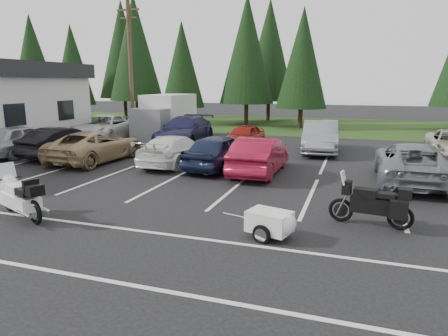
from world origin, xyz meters
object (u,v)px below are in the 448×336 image
at_px(utility_pole, 131,67).
at_px(car_near_5, 260,155).
at_px(car_far_1, 185,131).
at_px(car_near_4, 219,151).
at_px(box_truck, 163,117).
at_px(adventure_motorcycle, 371,200).
at_px(touring_motorcycle, 20,192).
at_px(car_near_2, 96,146).
at_px(car_far_0, 104,128).
at_px(car_near_1, 63,142).
at_px(car_far_2, 244,136).
at_px(car_near_3, 175,150).
at_px(cargo_trailer, 269,224).
at_px(car_near_6, 412,163).
at_px(car_far_3, 320,137).
at_px(car_near_0, 21,140).

relative_size(utility_pole, car_near_5, 1.94).
bearing_deg(car_far_1, utility_pole, 157.17).
bearing_deg(car_near_5, car_near_4, -11.26).
bearing_deg(box_truck, adventure_motorcycle, -46.61).
bearing_deg(touring_motorcycle, car_far_1, 117.67).
bearing_deg(car_near_2, car_far_0, -56.00).
relative_size(car_near_1, car_near_4, 1.02).
xyz_separation_m(car_far_0, car_far_1, (5.50, 0.34, 0.00)).
distance_m(car_far_2, adventure_motorcycle, 13.23).
bearing_deg(utility_pole, car_far_2, -12.16).
bearing_deg(box_truck, car_near_4, -49.98).
relative_size(car_near_3, cargo_trailer, 3.17).
xyz_separation_m(car_near_6, cargo_trailer, (-3.90, -7.02, -0.42)).
height_order(car_near_3, touring_motorcycle, touring_motorcycle).
xyz_separation_m(car_near_5, car_far_2, (-2.46, 6.30, -0.10)).
bearing_deg(touring_motorcycle, car_near_6, 58.24).
xyz_separation_m(car_near_1, car_near_5, (10.36, -0.61, 0.01)).
bearing_deg(car_near_1, adventure_motorcycle, 164.22).
height_order(box_truck, car_far_3, box_truck).
relative_size(car_near_5, car_far_2, 1.18).
bearing_deg(car_far_2, utility_pole, 173.43).
bearing_deg(cargo_trailer, car_near_2, 161.11).
distance_m(box_truck, car_near_1, 8.17).
height_order(car_near_1, car_far_0, car_far_0).
bearing_deg(car_near_2, adventure_motorcycle, 158.92).
bearing_deg(cargo_trailer, car_near_4, 133.78).
bearing_deg(car_near_6, car_near_3, -1.37).
bearing_deg(box_truck, car_near_0, -115.17).
bearing_deg(car_far_0, car_near_2, -64.24).
bearing_deg(adventure_motorcycle, car_far_2, 127.71).
distance_m(car_near_4, car_far_0, 11.41).
relative_size(utility_pole, touring_motorcycle, 3.41).
bearing_deg(car_far_1, car_far_0, -179.56).
distance_m(car_far_2, touring_motorcycle, 14.05).
relative_size(car_near_0, cargo_trailer, 3.21).
height_order(box_truck, car_near_2, box_truck).
distance_m(car_near_6, cargo_trailer, 8.04).
xyz_separation_m(car_near_6, car_far_0, (-17.53, 5.90, 0.07)).
distance_m(car_near_3, cargo_trailer, 9.47).
xyz_separation_m(utility_pole, car_near_5, (10.81, -8.10, -3.94)).
distance_m(car_near_6, car_far_0, 18.49).
relative_size(box_truck, car_near_1, 1.22).
distance_m(box_truck, car_near_4, 10.75).
bearing_deg(car_far_2, car_far_0, -173.35).
distance_m(car_near_0, touring_motorcycle, 10.97).
xyz_separation_m(box_truck, car_far_2, (6.34, -2.30, -0.78)).
xyz_separation_m(car_near_1, cargo_trailer, (12.23, -7.40, -0.41)).
height_order(box_truck, car_near_6, box_truck).
bearing_deg(utility_pole, car_far_0, -115.94).
bearing_deg(car_near_1, car_far_0, -69.95).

